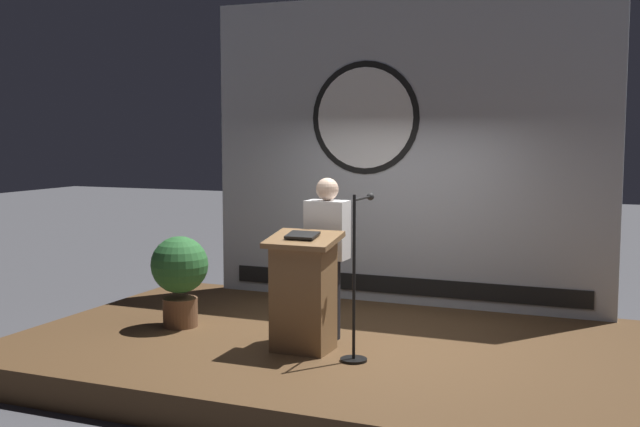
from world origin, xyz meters
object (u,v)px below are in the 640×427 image
speaker_person (327,257)px  potted_plant (180,272)px  microphone_stand (356,301)px  podium (303,293)px

speaker_person → potted_plant: size_ratio=1.67×
speaker_person → microphone_stand: (0.51, -0.57, -0.28)m
microphone_stand → potted_plant: 2.14m
speaker_person → potted_plant: 1.62m
podium → potted_plant: 1.59m
speaker_person → microphone_stand: speaker_person is taller
podium → speaker_person: bearing=84.9°
potted_plant → microphone_stand: bearing=-11.4°
microphone_stand → potted_plant: (-2.10, 0.42, 0.05)m
podium → speaker_person: size_ratio=0.70×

